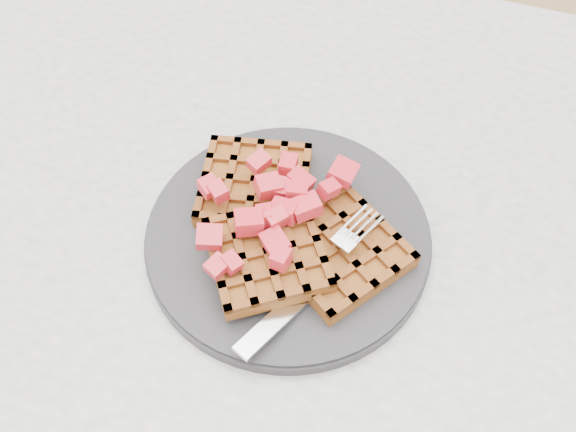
{
  "coord_description": "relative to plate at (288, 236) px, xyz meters",
  "views": [
    {
      "loc": [
        -0.0,
        -0.33,
        1.25
      ],
      "look_at": [
        -0.11,
        -0.03,
        0.79
      ],
      "focal_mm": 40.0,
      "sensor_mm": 36.0,
      "label": 1
    }
  ],
  "objects": [
    {
      "name": "table",
      "position": [
        0.11,
        0.03,
        -0.12
      ],
      "size": [
        1.2,
        0.8,
        0.75
      ],
      "color": "silver",
      "rests_on": "ground"
    },
    {
      "name": "waffles",
      "position": [
        0.0,
        -0.0,
        0.02
      ],
      "size": [
        0.22,
        0.2,
        0.03
      ],
      "color": "brown",
      "rests_on": "plate"
    },
    {
      "name": "plate",
      "position": [
        0.0,
        0.0,
        0.0
      ],
      "size": [
        0.26,
        0.26,
        0.02
      ],
      "primitive_type": "cylinder",
      "color": "black",
      "rests_on": "table"
    },
    {
      "name": "fork",
      "position": [
        0.04,
        -0.04,
        0.02
      ],
      "size": [
        0.09,
        0.18,
        0.02
      ],
      "primitive_type": null,
      "rotation": [
        0.0,
        0.0,
        -0.4
      ],
      "color": "silver",
      "rests_on": "plate"
    },
    {
      "name": "strawberry_pile",
      "position": [
        0.0,
        0.0,
        0.05
      ],
      "size": [
        0.15,
        0.15,
        0.02
      ],
      "primitive_type": null,
      "color": "#AB0C1B",
      "rests_on": "waffles"
    }
  ]
}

